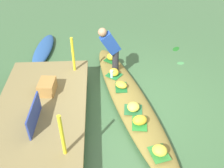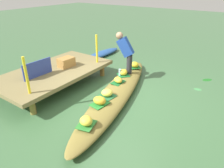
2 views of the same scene
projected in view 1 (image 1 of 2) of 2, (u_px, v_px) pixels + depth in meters
canal_water at (130, 105)px, 5.69m from camera, size 40.00×40.00×0.00m
dock_platform at (41, 107)px, 5.07m from camera, size 3.20×1.80×0.45m
vendor_boat at (130, 101)px, 5.62m from camera, size 4.74×1.84×0.24m
moored_boat at (44, 50)px, 7.50m from camera, size 1.93×0.59×0.17m
leaf_mat_0 at (133, 110)px, 5.21m from camera, size 0.36×0.40×0.01m
banana_bunch_0 at (133, 107)px, 5.16m from camera, size 0.36×0.35×0.16m
leaf_mat_1 at (114, 75)px, 6.18m from camera, size 0.45×0.45×0.01m
banana_bunch_1 at (114, 72)px, 6.13m from camera, size 0.29×0.26×0.18m
leaf_mat_2 at (121, 87)px, 5.80m from camera, size 0.40×0.27×0.01m
banana_bunch_2 at (121, 85)px, 5.76m from camera, size 0.33×0.35×0.14m
leaf_mat_3 at (112, 60)px, 6.75m from camera, size 0.46×0.45×0.01m
banana_bunch_3 at (111, 57)px, 6.69m from camera, size 0.23×0.25×0.18m
leaf_mat_4 at (140, 123)px, 4.91m from camera, size 0.43×0.34×0.01m
banana_bunch_4 at (140, 120)px, 4.85m from camera, size 0.27×0.32×0.18m
leaf_mat_5 at (159, 153)px, 4.35m from camera, size 0.43×0.38×0.01m
banana_bunch_5 at (160, 150)px, 4.29m from camera, size 0.31×0.32×0.17m
vendor_person at (111, 47)px, 5.93m from camera, size 0.30×0.55×1.18m
water_bottle at (112, 74)px, 6.05m from camera, size 0.08×0.08×0.20m
market_banner at (34, 115)px, 4.51m from camera, size 0.83×0.07×0.42m
railing_post_west at (62, 136)px, 3.85m from camera, size 0.06×0.06×0.85m
railing_post_east at (73, 55)px, 5.75m from camera, size 0.06×0.06×0.85m
produce_crate at (47, 87)px, 5.28m from camera, size 0.46×0.35×0.26m
drifting_plant_0 at (176, 49)px, 7.69m from camera, size 0.35×0.33×0.01m
drifting_plant_3 at (181, 63)px, 7.06m from camera, size 0.19×0.24×0.01m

